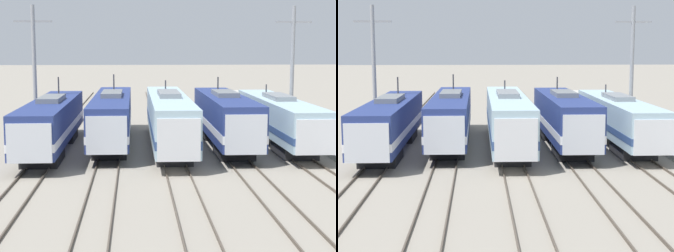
{
  "view_description": "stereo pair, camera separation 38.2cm",
  "coord_description": "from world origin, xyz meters",
  "views": [
    {
      "loc": [
        -2.59,
        -34.06,
        7.76
      ],
      "look_at": [
        -0.38,
        2.86,
        2.47
      ],
      "focal_mm": 60.0,
      "sensor_mm": 36.0,
      "label": 1
    },
    {
      "loc": [
        -2.21,
        -34.08,
        7.76
      ],
      "look_at": [
        -0.38,
        2.86,
        2.47
      ],
      "focal_mm": 60.0,
      "sensor_mm": 36.0,
      "label": 2
    }
  ],
  "objects": [
    {
      "name": "rail_pair_center",
      "position": [
        0.0,
        0.0,
        0.07
      ],
      "size": [
        1.51,
        120.0,
        0.15
      ],
      "color": "#4C4238",
      "rests_on": "ground_plane"
    },
    {
      "name": "catenary_tower_left",
      "position": [
        -10.82,
        12.89,
        5.8
      ],
      "size": [
        3.09,
        0.33,
        11.08
      ],
      "color": "gray",
      "rests_on": "ground_plane"
    },
    {
      "name": "rail_pair_far_right",
      "position": [
        8.76,
        0.0,
        0.07
      ],
      "size": [
        1.5,
        120.0,
        0.15
      ],
      "color": "#4C4238",
      "rests_on": "ground_plane"
    },
    {
      "name": "catenary_tower_right",
      "position": [
        10.76,
        12.89,
        5.8
      ],
      "size": [
        3.09,
        0.33,
        11.08
      ],
      "color": "gray",
      "rests_on": "ground_plane"
    },
    {
      "name": "locomotive_far_left",
      "position": [
        -8.76,
        7.36,
        2.1
      ],
      "size": [
        2.91,
        18.63,
        5.27
      ],
      "color": "black",
      "rests_on": "ground_plane"
    },
    {
      "name": "rail_pair_far_left",
      "position": [
        -8.76,
        0.0,
        0.07
      ],
      "size": [
        1.5,
        120.0,
        0.15
      ],
      "color": "#4C4238",
      "rests_on": "ground_plane"
    },
    {
      "name": "rail_pair_center_left",
      "position": [
        -4.38,
        0.0,
        0.07
      ],
      "size": [
        1.51,
        120.0,
        0.15
      ],
      "color": "#4C4238",
      "rests_on": "ground_plane"
    },
    {
      "name": "locomotive_center",
      "position": [
        0.0,
        7.89,
        2.23
      ],
      "size": [
        2.86,
        19.9,
        4.91
      ],
      "color": "#232326",
      "rests_on": "ground_plane"
    },
    {
      "name": "ground_plane",
      "position": [
        0.0,
        0.0,
        0.0
      ],
      "size": [
        400.0,
        400.0,
        0.0
      ],
      "primitive_type": "plane",
      "color": "gray"
    },
    {
      "name": "locomotive_far_right",
      "position": [
        8.76,
        9.03,
        2.05
      ],
      "size": [
        2.87,
        19.1,
        4.47
      ],
      "color": "#232326",
      "rests_on": "ground_plane"
    },
    {
      "name": "locomotive_center_left",
      "position": [
        -4.38,
        9.97,
        2.16
      ],
      "size": [
        2.87,
        19.18,
        5.33
      ],
      "color": "black",
      "rests_on": "ground_plane"
    },
    {
      "name": "locomotive_center_right",
      "position": [
        4.38,
        8.35,
        2.21
      ],
      "size": [
        2.94,
        16.97,
        5.2
      ],
      "color": "black",
      "rests_on": "ground_plane"
    },
    {
      "name": "rail_pair_center_right",
      "position": [
        4.38,
        0.0,
        0.07
      ],
      "size": [
        1.51,
        120.0,
        0.15
      ],
      "color": "#4C4238",
      "rests_on": "ground_plane"
    }
  ]
}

